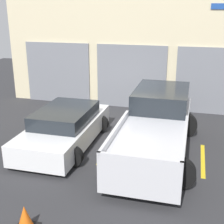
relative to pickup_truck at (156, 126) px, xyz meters
name	(u,v)px	position (x,y,z in m)	size (l,w,h in m)	color
ground_plane	(119,131)	(-1.48, 1.23, -0.82)	(28.00, 28.00, 0.00)	#2D2D30
shophouse_building	(138,42)	(-1.49, 4.52, 2.08)	(12.20, 0.68, 5.93)	beige
pickup_truck	(156,126)	(0.00, 0.00, 0.00)	(2.54, 5.59, 1.73)	silver
sedan_white	(65,128)	(-2.96, -0.30, -0.24)	(2.21, 4.34, 1.22)	white
parking_stripe_far_left	(26,139)	(-4.43, -0.32, -0.82)	(0.12, 2.20, 0.01)	gold
parking_stripe_left	(108,149)	(-1.48, -0.32, -0.82)	(0.12, 2.20, 0.01)	gold
parking_stripe_centre	(203,160)	(1.48, -0.32, -0.82)	(0.12, 2.20, 0.01)	gold
traffic_cone	(25,219)	(-2.09, -4.43, -0.57)	(0.47, 0.47, 0.55)	black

